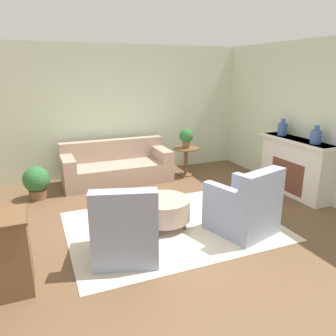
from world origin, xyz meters
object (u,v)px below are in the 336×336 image
Objects in this scene: ottoman_table at (163,209)px; potted_plant_on_side_table at (186,137)px; vase_mantel_far at (316,136)px; armchair_left at (125,230)px; couch at (117,167)px; potted_plant_floor at (37,181)px; vase_mantel_near at (282,129)px; side_table at (186,156)px; armchair_right at (245,208)px.

potted_plant_on_side_table is (1.40, 2.14, 0.59)m from ottoman_table.
ottoman_table is at bearing 178.46° from vase_mantel_far.
vase_mantel_far is at bearing -58.21° from potted_plant_on_side_table.
vase_mantel_far reaches higher than armchair_left.
couch is at bearing 140.30° from vase_mantel_far.
ottoman_table is (0.75, 0.61, -0.09)m from armchair_left.
vase_mantel_far reaches higher than potted_plant_floor.
armchair_left reaches higher than ottoman_table.
vase_mantel_near is at bearing -28.67° from couch.
vase_mantel_near reaches higher than armchair_left.
armchair_left is 3.86m from vase_mantel_near.
ottoman_table is at bearing -123.07° from side_table.
potted_plant_on_side_table reaches higher than potted_plant_floor.
armchair_left is at bearing -140.93° from ottoman_table.
potted_plant_on_side_table reaches higher than side_table.
potted_plant_floor is at bearing 136.93° from armchair_right.
armchair_left is 3.52m from potted_plant_on_side_table.
ottoman_table is at bearing -123.07° from potted_plant_on_side_table.
vase_mantel_far is (2.77, -0.07, 0.90)m from ottoman_table.
vase_mantel_near is at bearing 37.59° from armchair_right.
vase_mantel_near is at bearing -45.45° from potted_plant_on_side_table.
armchair_right is 1.18m from ottoman_table.
couch is 5.25× the size of potted_plant_on_side_table.
ottoman_table is at bearing 39.07° from armchair_left.
ottoman_table is 1.88× the size of potted_plant_on_side_table.
potted_plant_on_side_table is 0.70× the size of potted_plant_floor.
potted_plant_floor is at bearing 131.41° from ottoman_table.
couch is 2.18× the size of armchair_left.
ottoman_table is 2.50× the size of vase_mantel_far.
vase_mantel_near is 1.01× the size of vase_mantel_far.
armchair_right reaches higher than side_table.
armchair_left is 3.19× the size of vase_mantel_far.
couch is 1.64m from potted_plant_on_side_table.
couch is at bearing 172.98° from potted_plant_on_side_table.
armchair_right is 1.28× the size of ottoman_table.
side_table is at bearing -90.00° from potted_plant_on_side_table.
potted_plant_floor is at bearing 110.68° from armchair_left.
vase_mantel_near is (2.90, -1.58, 0.88)m from couch.
vase_mantel_near reaches higher than vase_mantel_far.
ottoman_table is 2.49× the size of vase_mantel_near.
potted_plant_on_side_table is at bearing 52.08° from armchair_left.
couch is 3.87m from vase_mantel_far.
potted_plant_on_side_table is at bearing -7.02° from couch.
vase_mantel_near is at bearing 90.00° from vase_mantel_far.
vase_mantel_far is at bearing -58.21° from side_table.
armchair_left is at bearing -158.95° from vase_mantel_near.
vase_mantel_near is (1.76, 1.35, 0.81)m from armchair_right.
potted_plant_floor is (-4.48, 1.19, -0.85)m from vase_mantel_near.
couch is at bearing 93.11° from ottoman_table.
armchair_right is (1.76, 0.00, 0.00)m from armchair_left.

